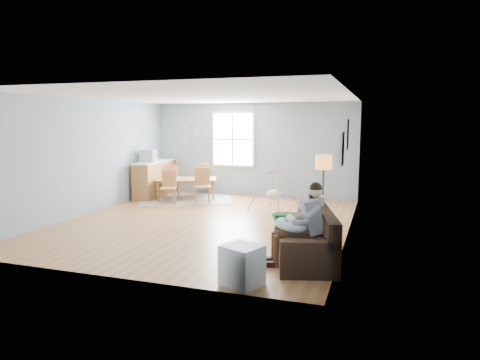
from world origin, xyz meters
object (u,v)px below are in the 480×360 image
(floor_lamp, at_px, (324,169))
(toddler, at_px, (302,215))
(monitor, at_px, (149,156))
(father, at_px, (302,221))
(dining_table, at_px, (187,189))
(chair_sw, at_px, (169,185))
(baby_swing, at_px, (274,194))
(sofa, at_px, (307,241))
(chair_se, at_px, (202,183))
(storage_cube, at_px, (242,265))
(chair_ne, at_px, (202,177))
(chair_nw, at_px, (172,178))
(counter, at_px, (154,178))

(floor_lamp, bearing_deg, toddler, -95.48)
(floor_lamp, distance_m, monitor, 5.68)
(father, xyz_separation_m, dining_table, (-4.06, 4.45, -0.39))
(toddler, distance_m, chair_sw, 5.26)
(baby_swing, bearing_deg, chair_sw, 178.67)
(sofa, relative_size, chair_se, 2.23)
(storage_cube, xyz_separation_m, chair_ne, (-3.29, 6.27, 0.27))
(chair_sw, bearing_deg, father, -41.25)
(floor_lamp, bearing_deg, chair_nw, 148.64)
(floor_lamp, distance_m, chair_se, 4.14)
(chair_sw, xyz_separation_m, baby_swing, (2.90, -0.07, -0.06))
(toddler, bearing_deg, sofa, -53.09)
(monitor, bearing_deg, dining_table, 10.66)
(dining_table, xyz_separation_m, chair_se, (0.65, -0.38, 0.25))
(counter, distance_m, baby_swing, 3.96)
(storage_cube, bearing_deg, father, 60.83)
(chair_sw, distance_m, counter, 1.30)
(toddler, bearing_deg, dining_table, 135.03)
(storage_cube, bearing_deg, floor_lamp, 77.45)
(toddler, distance_m, dining_table, 5.64)
(sofa, bearing_deg, counter, 140.50)
(floor_lamp, relative_size, chair_ne, 1.62)
(floor_lamp, xyz_separation_m, dining_table, (-4.12, 2.52, -0.98))
(baby_swing, bearing_deg, dining_table, 163.46)
(storage_cube, bearing_deg, chair_ne, 117.67)
(toddler, relative_size, chair_ne, 0.81)
(chair_nw, height_order, counter, counter)
(toddler, relative_size, counter, 0.41)
(chair_ne, bearing_deg, sofa, -51.08)
(floor_lamp, bearing_deg, chair_se, 148.36)
(monitor, distance_m, baby_swing, 3.92)
(storage_cube, xyz_separation_m, monitor, (-4.52, 5.33, 0.94))
(sofa, xyz_separation_m, storage_cube, (-0.65, -1.39, -0.01))
(father, xyz_separation_m, baby_swing, (-1.32, 3.63, -0.24))
(storage_cube, xyz_separation_m, dining_table, (-3.45, 5.53, 0.02))
(sofa, relative_size, chair_sw, 2.39)
(sofa, distance_m, father, 0.50)
(chair_se, bearing_deg, baby_swing, -11.64)
(father, bearing_deg, chair_sw, 138.75)
(chair_se, bearing_deg, father, -50.03)
(chair_nw, distance_m, chair_ne, 0.89)
(chair_se, relative_size, baby_swing, 0.76)
(dining_table, distance_m, chair_nw, 0.79)
(toddler, height_order, chair_ne, toddler)
(father, relative_size, floor_lamp, 0.83)
(toddler, xyz_separation_m, chair_nw, (-4.64, 4.37, -0.15))
(storage_cube, distance_m, chair_nw, 7.21)
(sofa, distance_m, floor_lamp, 1.90)
(chair_ne, bearing_deg, chair_sw, -102.32)
(toddler, height_order, chair_nw, toddler)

